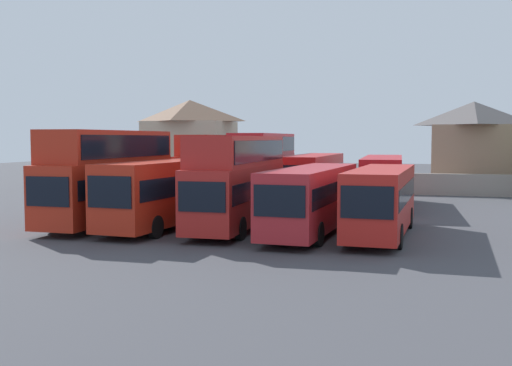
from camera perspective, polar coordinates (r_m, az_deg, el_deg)
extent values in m
plane|color=#424247|center=(49.41, 4.84, -1.37)|extent=(140.00, 140.00, 0.00)
cube|color=gray|center=(54.39, 5.91, 0.08)|extent=(56.00, 0.50, 1.80)
cube|color=#B12614|center=(34.85, -13.43, -0.62)|extent=(2.59, 11.05, 3.09)
cube|color=black|center=(30.13, -18.63, -0.75)|extent=(2.27, 0.08, 1.39)
cube|color=black|center=(34.82, -13.44, -0.02)|extent=(2.63, 10.17, 0.97)
cube|color=#B12614|center=(34.98, -13.27, 3.33)|extent=(2.54, 10.50, 1.70)
cube|color=black|center=(34.98, -13.27, 3.33)|extent=(2.63, 9.95, 1.19)
cylinder|color=black|center=(31.45, -14.58, -3.63)|extent=(0.30, 1.10, 1.10)
cylinder|color=black|center=(32.72, -18.16, -3.40)|extent=(0.30, 1.10, 1.10)
cylinder|color=black|center=(37.46, -9.24, -2.32)|extent=(0.30, 1.10, 1.10)
cylinder|color=black|center=(38.53, -12.43, -2.18)|extent=(0.30, 1.10, 1.10)
cube|color=red|center=(32.92, -8.25, -0.74)|extent=(3.25, 10.74, 3.19)
cube|color=black|center=(28.33, -13.34, -0.82)|extent=(2.24, 0.23, 1.44)
cube|color=black|center=(32.89, -8.26, -0.07)|extent=(3.23, 9.90, 1.01)
cylinder|color=black|center=(29.66, -9.22, -4.01)|extent=(0.37, 1.12, 1.10)
cylinder|color=black|center=(30.86, -13.04, -3.75)|extent=(0.37, 1.12, 1.10)
cylinder|color=black|center=(35.48, -4.05, -2.63)|extent=(0.37, 1.12, 1.10)
cylinder|color=black|center=(36.50, -7.41, -2.47)|extent=(0.37, 1.12, 1.10)
cube|color=#AE201C|center=(32.28, -1.69, -1.00)|extent=(2.78, 11.18, 2.95)
cube|color=black|center=(26.96, -5.01, -1.28)|extent=(2.17, 0.14, 1.33)
cube|color=black|center=(32.25, -1.70, -0.38)|extent=(2.79, 10.29, 0.93)
cube|color=#AE201C|center=(32.43, -1.57, 2.99)|extent=(2.71, 10.62, 1.53)
cube|color=black|center=(32.43, -1.57, 2.99)|extent=(2.78, 10.07, 1.07)
cylinder|color=black|center=(28.83, -1.44, -4.19)|extent=(0.33, 1.11, 1.10)
cylinder|color=black|center=(29.53, -5.68, -4.01)|extent=(0.33, 1.11, 1.10)
cylinder|color=black|center=(35.45, 1.63, -2.63)|extent=(0.33, 1.11, 1.10)
cylinder|color=black|center=(36.02, -1.89, -2.52)|extent=(0.33, 1.11, 1.10)
cube|color=#AE2127|center=(30.68, 5.16, -1.31)|extent=(3.00, 11.30, 2.93)
cube|color=black|center=(25.25, 2.16, -1.67)|extent=(2.19, 0.18, 1.32)
cube|color=black|center=(30.65, 5.16, -0.66)|extent=(3.00, 10.41, 0.92)
cylinder|color=black|center=(27.23, 5.77, -4.71)|extent=(0.35, 1.11, 1.10)
cylinder|color=black|center=(27.82, 1.15, -4.50)|extent=(0.35, 1.11, 1.10)
cylinder|color=black|center=(33.97, 8.40, -2.97)|extent=(0.35, 1.11, 1.10)
cylinder|color=black|center=(34.45, 4.65, -2.84)|extent=(0.35, 1.11, 1.10)
cube|color=red|center=(30.31, 11.48, -1.44)|extent=(2.70, 10.52, 2.93)
cube|color=black|center=(25.09, 10.18, -1.77)|extent=(2.12, 0.14, 1.32)
cube|color=black|center=(30.28, 11.49, -0.78)|extent=(2.72, 9.68, 0.92)
cylinder|color=black|center=(27.17, 13.01, -4.81)|extent=(0.33, 1.11, 1.10)
cylinder|color=black|center=(27.43, 8.39, -4.66)|extent=(0.33, 1.11, 1.10)
cylinder|color=black|center=(33.57, 13.93, -3.13)|extent=(0.33, 1.11, 1.10)
cylinder|color=black|center=(33.78, 10.18, -3.03)|extent=(0.33, 1.11, 1.10)
cube|color=red|center=(46.13, -3.53, 0.65)|extent=(2.89, 10.95, 3.13)
cube|color=black|center=(41.11, -6.36, 0.73)|extent=(2.18, 0.16, 1.41)
cube|color=black|center=(46.11, -3.53, 1.11)|extent=(2.90, 10.08, 0.99)
cube|color=red|center=(46.30, -3.42, 3.51)|extent=(2.82, 10.40, 1.47)
cube|color=black|center=(46.30, -3.42, 3.51)|extent=(2.89, 9.86, 1.03)
cylinder|color=black|center=(42.70, -3.78, -1.48)|extent=(0.34, 1.11, 1.10)
cylinder|color=black|center=(43.61, -6.56, -1.39)|extent=(0.34, 1.11, 1.10)
cylinder|color=black|center=(48.98, -0.82, -0.75)|extent=(0.34, 1.11, 1.10)
cylinder|color=black|center=(49.77, -3.30, -0.68)|extent=(0.34, 1.11, 1.10)
cube|color=#B42028|center=(45.49, 0.63, 0.63)|extent=(2.90, 11.11, 3.18)
cube|color=black|center=(40.12, -1.28, 0.71)|extent=(2.28, 0.14, 1.43)
cube|color=black|center=(45.47, 0.63, 1.11)|extent=(2.91, 10.22, 1.00)
cube|color=#B42028|center=(45.68, 0.71, 3.61)|extent=(2.83, 10.55, 1.54)
cube|color=black|center=(45.68, 0.71, 3.61)|extent=(2.91, 10.00, 1.08)
cylinder|color=black|center=(42.01, 1.08, -1.57)|extent=(0.33, 1.11, 1.10)
cylinder|color=black|center=(42.62, -2.04, -1.49)|extent=(0.33, 1.11, 1.10)
cylinder|color=black|center=(48.66, 2.96, -0.79)|extent=(0.33, 1.11, 1.10)
cylinder|color=black|center=(49.19, 0.23, -0.73)|extent=(0.33, 1.11, 1.10)
cube|color=red|center=(44.62, 5.27, 0.55)|extent=(2.72, 11.35, 3.18)
cube|color=black|center=(39.06, 3.61, 0.61)|extent=(2.27, 0.11, 1.43)
cube|color=black|center=(44.60, 5.28, 1.04)|extent=(2.75, 10.44, 1.00)
cylinder|color=black|center=(41.07, 5.91, -1.72)|extent=(0.31, 1.10, 1.10)
cylinder|color=black|center=(41.58, 2.69, -1.63)|extent=(0.31, 1.10, 1.10)
cylinder|color=black|center=(47.95, 7.49, -0.89)|extent=(0.31, 1.10, 1.10)
cylinder|color=black|center=(48.39, 4.72, -0.83)|extent=(0.31, 1.10, 1.10)
cube|color=red|center=(43.50, 11.56, 0.33)|extent=(3.15, 11.86, 3.09)
cube|color=black|center=(37.60, 11.33, 0.32)|extent=(2.23, 0.20, 1.39)
cube|color=black|center=(43.48, 11.57, 0.82)|extent=(3.14, 10.92, 0.97)
cylinder|color=black|center=(39.97, 13.07, -1.97)|extent=(0.36, 1.11, 1.10)
cylinder|color=black|center=(40.04, 9.72, -1.91)|extent=(0.36, 1.11, 1.10)
cylinder|color=black|center=(47.22, 13.08, -1.04)|extent=(0.36, 1.11, 1.10)
cylinder|color=black|center=(47.27, 10.25, -1.00)|extent=(0.36, 1.11, 1.10)
cube|color=tan|center=(65.36, -6.09, 2.81)|extent=(8.29, 6.85, 6.47)
pyramid|color=brown|center=(65.41, -6.12, 6.63)|extent=(8.70, 7.19, 2.24)
cube|color=#9E7A60|center=(59.54, 19.33, 2.20)|extent=(7.24, 7.72, 5.91)
pyramid|color=#514C4C|center=(59.56, 19.42, 6.07)|extent=(7.60, 8.11, 2.13)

